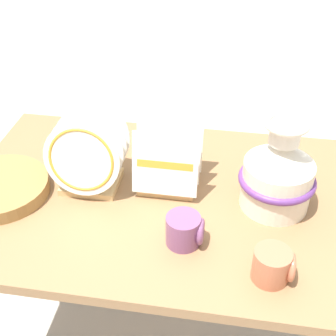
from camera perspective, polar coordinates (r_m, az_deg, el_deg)
The scene contains 8 objects.
ground_plane at distance 2.06m, azimuth 0.00°, elevation -19.61°, with size 14.00×14.00×0.00m, color #B2ADA3.
display_table at distance 1.55m, azimuth 0.00°, elevation -5.84°, with size 1.34×0.85×0.75m.
ceramic_vase at distance 1.43m, azimuth 13.30°, elevation -0.51°, with size 0.23×0.23×0.30m.
dish_rack_round_plates at distance 1.49m, azimuth -9.75°, elevation 1.23°, with size 0.24×0.19×0.26m.
dish_rack_square_plates at distance 1.50m, azimuth 0.06°, elevation 0.42°, with size 0.20×0.18×0.23m.
wicker_charger_stack at distance 1.59m, azimuth -19.84°, elevation -2.30°, with size 0.31×0.31×0.04m.
mug_plum_glaze at distance 1.31m, azimuth 2.08°, elevation -7.59°, with size 0.11×0.10×0.09m.
mug_terracotta_glaze at distance 1.25m, azimuth 12.71°, elevation -11.51°, with size 0.11×0.10×0.09m.
Camera 1 is at (0.18, -1.13, 1.71)m, focal length 50.00 mm.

